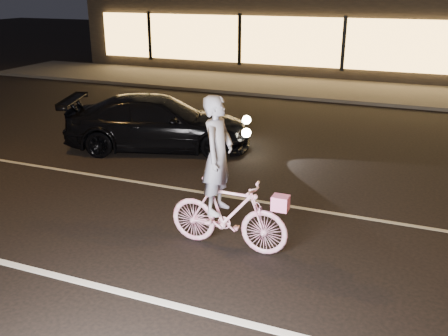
% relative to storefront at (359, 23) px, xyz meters
% --- Properties ---
extents(ground, '(90.00, 90.00, 0.00)m').
position_rel_storefront_xyz_m(ground, '(0.00, -18.97, -2.15)').
color(ground, black).
rests_on(ground, ground).
extents(lane_stripe_near, '(60.00, 0.12, 0.01)m').
position_rel_storefront_xyz_m(lane_stripe_near, '(0.00, -20.47, -2.14)').
color(lane_stripe_near, silver).
rests_on(lane_stripe_near, ground).
extents(lane_stripe_far, '(60.00, 0.10, 0.01)m').
position_rel_storefront_xyz_m(lane_stripe_far, '(0.00, -16.97, -2.14)').
color(lane_stripe_far, gray).
rests_on(lane_stripe_far, ground).
extents(sidewalk, '(30.00, 4.00, 0.12)m').
position_rel_storefront_xyz_m(sidewalk, '(0.00, -5.97, -2.09)').
color(sidewalk, '#383533').
rests_on(sidewalk, ground).
extents(storefront, '(25.40, 8.42, 4.20)m').
position_rel_storefront_xyz_m(storefront, '(0.00, 0.00, 0.00)').
color(storefront, black).
rests_on(storefront, ground).
extents(cyclist, '(1.89, 0.65, 2.38)m').
position_rel_storefront_xyz_m(cyclist, '(0.67, -18.81, -1.30)').
color(cyclist, '#D73E7F').
rests_on(cyclist, ground).
extents(sedan, '(4.87, 3.21, 1.31)m').
position_rel_storefront_xyz_m(sedan, '(-2.70, -14.76, -1.49)').
color(sedan, black).
rests_on(sedan, ground).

